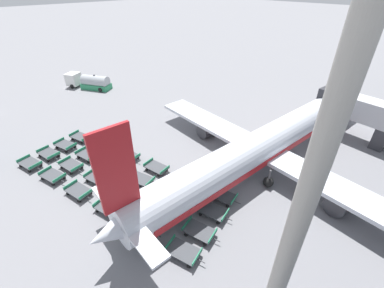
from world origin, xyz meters
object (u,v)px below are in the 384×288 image
baggage_dolly_row_mid_a_col_a (49,154)px  baggage_dolly_row_mid_b_col_e (175,195)px  baggage_dolly_row_far_col_c (128,155)px  baggage_dolly_row_far_col_d (156,167)px  baggage_dolly_row_mid_b_col_c (113,166)px  baggage_dolly_row_mid_a_col_c (98,178)px  baggage_dolly_row_mid_b_col_d (141,179)px  baggage_dolly_row_mid_a_col_e (160,209)px  baggage_dolly_row_near_col_f (183,251)px  baggage_dolly_row_far_col_b (104,145)px  baggage_dolly_row_near_col_e (144,226)px  baggage_dolly_row_mid_b_col_b (87,155)px  baggage_dolly_row_mid_b_col_f (213,211)px  baggage_dolly_row_mid_a_col_f (199,231)px  baggage_dolly_row_mid_b_col_a (65,145)px  fuel_tanker_primary (90,82)px  baggage_dolly_row_far_col_e (186,181)px  baggage_dolly_row_far_col_f (222,196)px  airplane (269,142)px  apron_light_mast (302,209)px  baggage_dolly_row_near_col_b (53,176)px  baggage_dolly_row_near_col_a (30,163)px  baggage_dolly_row_near_col_d (109,208)px  baggage_dolly_row_far_col_a (81,137)px  baggage_dolly_row_mid_a_col_b (71,165)px  baggage_dolly_row_mid_a_col_d (126,192)px  baggage_dolly_row_near_col_c (79,191)px

baggage_dolly_row_mid_a_col_a → baggage_dolly_row_mid_b_col_e: 18.39m
baggage_dolly_row_far_col_c → baggage_dolly_row_far_col_d: bearing=13.3°
baggage_dolly_row_mid_b_col_c → baggage_dolly_row_far_col_d: same height
baggage_dolly_row_mid_a_col_c → baggage_dolly_row_mid_b_col_d: 5.00m
baggage_dolly_row_mid_a_col_e → baggage_dolly_row_near_col_f: bearing=-16.5°
baggage_dolly_row_far_col_b → baggage_dolly_row_mid_a_col_e: bearing=-6.6°
baggage_dolly_row_mid_b_col_e → baggage_dolly_row_mid_a_col_c: bearing=-151.2°
baggage_dolly_row_near_col_e → baggage_dolly_row_mid_b_col_b: 14.43m
baggage_dolly_row_mid_a_col_a → baggage_dolly_row_mid_b_col_f: size_ratio=1.00×
baggage_dolly_row_mid_a_col_f → baggage_dolly_row_far_col_c: (-14.55, 1.85, 0.00)m
baggage_dolly_row_mid_a_col_c → baggage_dolly_row_mid_b_col_f: size_ratio=1.00×
baggage_dolly_row_near_col_f → baggage_dolly_row_mid_b_col_a: (-23.08, -0.53, 0.00)m
fuel_tanker_primary → baggage_dolly_row_near_col_e: size_ratio=2.69×
baggage_dolly_row_mid_a_col_f → baggage_dolly_row_far_col_e: (-5.77, 3.82, 0.00)m
baggage_dolly_row_mid_b_col_b → baggage_dolly_row_far_col_d: 9.55m
baggage_dolly_row_mid_b_col_a → baggage_dolly_row_mid_b_col_f: bearing=14.2°
baggage_dolly_row_mid_a_col_a → baggage_dolly_row_far_col_f: bearing=26.3°
baggage_dolly_row_near_col_e → baggage_dolly_row_mid_b_col_b: bearing=174.3°
airplane → apron_light_mast: apron_light_mast is taller
baggage_dolly_row_near_col_b → baggage_dolly_row_far_col_d: bearing=53.2°
baggage_dolly_row_mid_b_col_e → baggage_dolly_row_far_col_b: 13.93m
baggage_dolly_row_near_col_f → airplane: bearing=98.0°
baggage_dolly_row_near_col_a → baggage_dolly_row_near_col_d: (13.32, 3.30, 0.00)m
baggage_dolly_row_mid_b_col_b → baggage_dolly_row_mid_a_col_c: bearing=-13.3°
baggage_dolly_row_mid_a_col_a → baggage_dolly_row_mid_b_col_b: bearing=42.7°
baggage_dolly_row_mid_b_col_b → baggage_dolly_row_mid_a_col_a: bearing=-137.3°
baggage_dolly_row_mid_a_col_f → baggage_dolly_row_near_col_b: bearing=-159.0°
baggage_dolly_row_mid_a_col_a → baggage_dolly_row_mid_b_col_d: (12.56, 5.66, 0.00)m
baggage_dolly_row_mid_b_col_d → baggage_dolly_row_mid_b_col_f: 9.08m
baggage_dolly_row_mid_b_col_b → baggage_dolly_row_mid_b_col_c: bearing=14.7°
baggage_dolly_row_far_col_a → baggage_dolly_row_mid_b_col_d: bearing=3.7°
baggage_dolly_row_mid_b_col_f → baggage_dolly_row_mid_a_col_b: bearing=-158.0°
baggage_dolly_row_mid_a_col_e → baggage_dolly_row_far_col_c: (-10.03, 2.79, 0.00)m
baggage_dolly_row_mid_a_col_a → baggage_dolly_row_mid_a_col_d: bearing=14.5°
baggage_dolly_row_mid_a_col_b → baggage_dolly_row_mid_b_col_c: 5.17m
baggage_dolly_row_near_col_f → baggage_dolly_row_mid_b_col_e: (-5.45, 3.86, 0.00)m
baggage_dolly_row_far_col_e → apron_light_mast: bearing=-31.3°
baggage_dolly_row_near_col_e → baggage_dolly_row_mid_b_col_e: same height
baggage_dolly_row_near_col_e → baggage_dolly_row_mid_b_col_e: 4.81m
baggage_dolly_row_near_col_f → baggage_dolly_row_mid_b_col_a: same height
baggage_dolly_row_far_col_f → apron_light_mast: apron_light_mast is taller
baggage_dolly_row_near_col_c → baggage_dolly_row_far_col_c: bearing=104.6°
baggage_dolly_row_mid_a_col_d → baggage_dolly_row_mid_b_col_e: bearing=40.1°
baggage_dolly_row_far_col_d → fuel_tanker_primary: bearing=167.3°
baggage_dolly_row_mid_a_col_d → baggage_dolly_row_far_col_b: 10.26m
baggage_dolly_row_mid_b_col_c → apron_light_mast: bearing=-10.9°
baggage_dolly_row_mid_b_col_e → baggage_dolly_row_mid_b_col_f: same height
baggage_dolly_row_near_col_b → baggage_dolly_row_far_col_f: (15.70, 11.49, 0.00)m
baggage_dolly_row_mid_a_col_d → baggage_dolly_row_near_col_c: bearing=-135.3°
baggage_dolly_row_near_col_b → baggage_dolly_row_near_col_e: same height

